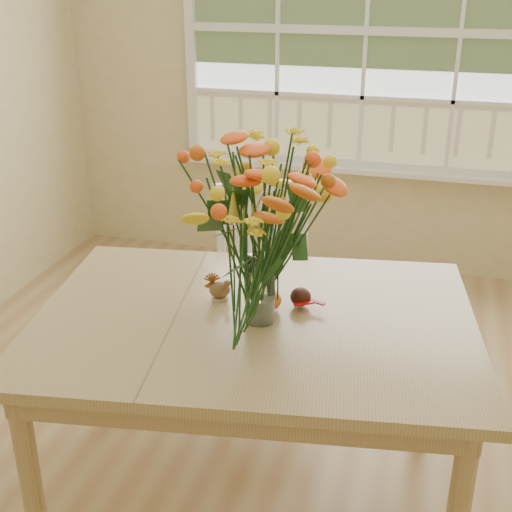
# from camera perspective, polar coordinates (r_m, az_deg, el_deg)

# --- Properties ---
(floor) EXTENTS (4.00, 4.50, 0.01)m
(floor) POSITION_cam_1_polar(r_m,az_deg,el_deg) (2.93, 1.52, -18.23)
(floor) COLOR #AA8152
(floor) RESTS_ON ground
(wall_back) EXTENTS (4.00, 0.02, 2.70)m
(wall_back) POSITION_cam_1_polar(r_m,az_deg,el_deg) (4.45, 9.08, 15.53)
(wall_back) COLOR #CCBF82
(wall_back) RESTS_ON floor
(window) EXTENTS (2.42, 0.12, 1.74)m
(window) POSITION_cam_1_polar(r_m,az_deg,el_deg) (4.39, 9.17, 17.81)
(window) COLOR silver
(window) RESTS_ON wall_back
(dining_table) EXTENTS (1.66, 1.29, 0.81)m
(dining_table) POSITION_cam_1_polar(r_m,az_deg,el_deg) (2.42, -0.13, -6.97)
(dining_table) COLOR tan
(dining_table) RESTS_ON floor
(windsor_chair) EXTENTS (0.57, 0.56, 0.98)m
(windsor_chair) POSITION_cam_1_polar(r_m,az_deg,el_deg) (3.25, 0.68, -1.98)
(windsor_chair) COLOR white
(windsor_chair) RESTS_ON floor
(flower_vase) EXTENTS (0.49, 0.49, 0.58)m
(flower_vase) POSITION_cam_1_polar(r_m,az_deg,el_deg) (2.21, 0.34, 2.55)
(flower_vase) COLOR white
(flower_vase) RESTS_ON dining_table
(pumpkin) EXTENTS (0.09, 0.09, 0.07)m
(pumpkin) POSITION_cam_1_polar(r_m,az_deg,el_deg) (2.40, 1.06, -3.76)
(pumpkin) COLOR #C76B17
(pumpkin) RESTS_ON dining_table
(turkey_figurine) EXTENTS (0.09, 0.08, 0.10)m
(turkey_figurine) POSITION_cam_1_polar(r_m,az_deg,el_deg) (2.48, -3.05, -2.83)
(turkey_figurine) COLOR #CCB78C
(turkey_figurine) RESTS_ON dining_table
(dark_gourd) EXTENTS (0.12, 0.07, 0.07)m
(dark_gourd) POSITION_cam_1_polar(r_m,az_deg,el_deg) (2.43, 3.73, -3.49)
(dark_gourd) COLOR #38160F
(dark_gourd) RESTS_ON dining_table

